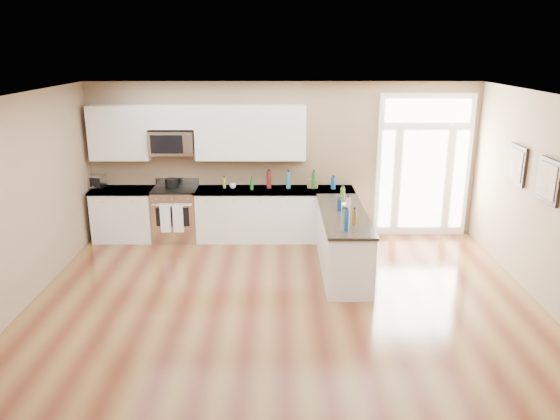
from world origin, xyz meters
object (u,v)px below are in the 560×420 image
Objects in this scene: kitchen_range at (176,214)px; toaster_oven at (97,181)px; peninsula_cabinet at (343,244)px; stockpot at (171,183)px.

toaster_oven is (-1.42, 0.12, 0.58)m from kitchen_range.
toaster_oven reaches higher than peninsula_cabinet.
kitchen_range reaches higher than peninsula_cabinet.
kitchen_range is 1.53m from toaster_oven.
toaster_oven is at bearing 175.13° from kitchen_range.
peninsula_cabinet is 3.20m from kitchen_range.
toaster_oven reaches higher than stockpot.
stockpot is (-2.92, 1.50, 0.61)m from peninsula_cabinet.
peninsula_cabinet is at bearing -27.21° from stockpot.
kitchen_range is at bearing 153.13° from peninsula_cabinet.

